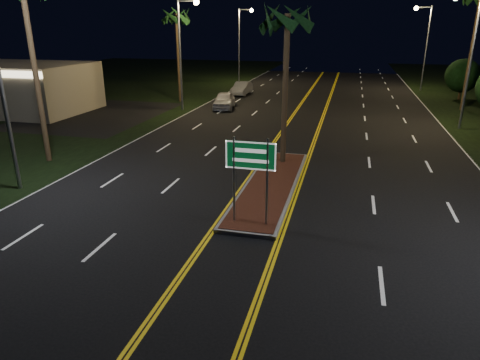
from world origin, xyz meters
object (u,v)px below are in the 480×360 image
(palm_median, at_px, (288,19))
(streetlight_left_far, at_px, (242,37))
(commercial_building, at_px, (1,87))
(streetlight_right_mid, at_px, (467,46))
(palm_left_far, at_px, (176,17))
(streetlight_left_mid, at_px, (184,42))
(car_far, at_px, (242,87))
(median_island, at_px, (271,185))
(highway_sign, at_px, (251,164))
(streetlight_right_far, at_px, (424,38))
(streetlight_left_near, at_px, (4,60))
(shrub_far, at_px, (463,76))
(car_near, at_px, (224,99))

(palm_median, bearing_deg, streetlight_left_far, 107.58)
(commercial_building, distance_m, streetlight_right_mid, 36.85)
(streetlight_left_far, relative_size, palm_median, 1.08)
(palm_left_far, bearing_deg, streetlight_left_mid, -61.33)
(commercial_building, relative_size, car_far, 3.19)
(median_island, xyz_separation_m, highway_sign, (0.00, -4.20, 2.32))
(streetlight_left_mid, height_order, palm_left_far, streetlight_left_mid)
(streetlight_right_far, bearing_deg, streetlight_left_near, -119.19)
(commercial_building, bearing_deg, median_island, -26.55)
(highway_sign, relative_size, streetlight_right_far, 0.36)
(streetlight_left_far, height_order, car_far, streetlight_left_far)
(streetlight_left_far, xyz_separation_m, shrub_far, (24.41, -8.00, -3.32))
(median_island, bearing_deg, streetlight_right_far, 73.13)
(highway_sign, xyz_separation_m, car_near, (-7.59, 22.64, -1.56))
(commercial_building, height_order, streetlight_right_mid, streetlight_right_mid)
(streetlight_right_mid, relative_size, car_far, 1.92)
(streetlight_left_mid, xyz_separation_m, palm_median, (10.61, -13.50, 1.62))
(palm_left_far, bearing_deg, streetlight_right_mid, -14.37)
(highway_sign, relative_size, streetlight_left_mid, 0.36)
(streetlight_left_far, distance_m, palm_median, 35.18)
(streetlight_left_near, bearing_deg, streetlight_left_far, 90.00)
(streetlight_right_far, bearing_deg, highway_sign, -105.15)
(highway_sign, xyz_separation_m, palm_median, (0.00, 7.70, 4.87))
(streetlight_left_far, bearing_deg, streetlight_right_far, -5.38)
(commercial_building, relative_size, streetlight_right_mid, 1.67)
(palm_median, height_order, shrub_far, palm_median)
(median_island, xyz_separation_m, streetlight_right_far, (10.61, 35.00, 5.57))
(streetlight_left_near, relative_size, streetlight_left_mid, 1.00)
(palm_left_far, bearing_deg, commercial_building, -148.75)
(highway_sign, distance_m, streetlight_right_far, 40.74)
(streetlight_left_mid, distance_m, streetlight_left_far, 20.00)
(highway_sign, relative_size, car_far, 0.68)
(streetlight_left_far, distance_m, streetlight_right_far, 21.32)
(streetlight_right_mid, relative_size, shrub_far, 2.27)
(median_island, relative_size, car_far, 2.18)
(streetlight_left_far, relative_size, palm_left_far, 1.02)
(palm_left_far, bearing_deg, palm_median, -53.82)
(palm_median, bearing_deg, car_far, 109.06)
(car_near, height_order, car_far, car_near)
(palm_left_far, relative_size, car_far, 1.87)
(streetlight_left_mid, bearing_deg, car_far, 75.28)
(commercial_building, xyz_separation_m, car_far, (17.96, 13.79, -1.22))
(shrub_far, height_order, car_near, shrub_far)
(streetlight_left_far, distance_m, car_far, 11.61)
(streetlight_right_far, distance_m, shrub_far, 7.56)
(streetlight_left_near, relative_size, streetlight_right_far, 1.00)
(median_island, bearing_deg, shrub_far, 64.55)
(shrub_far, xyz_separation_m, car_near, (-21.39, -10.56, -1.49))
(streetlight_left_near, height_order, palm_median, streetlight_left_near)
(streetlight_right_far, height_order, shrub_far, streetlight_right_far)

